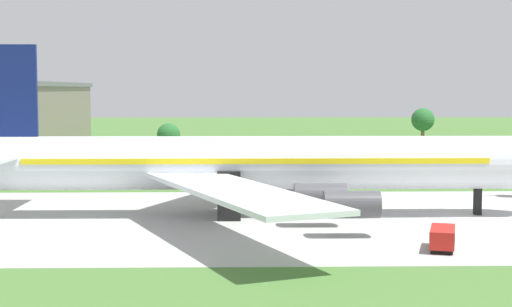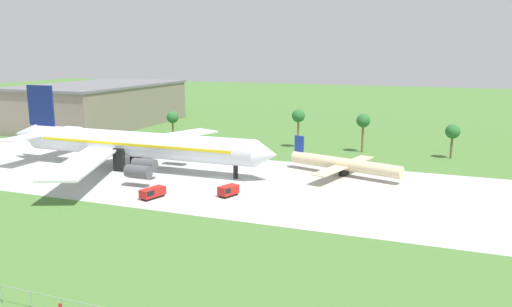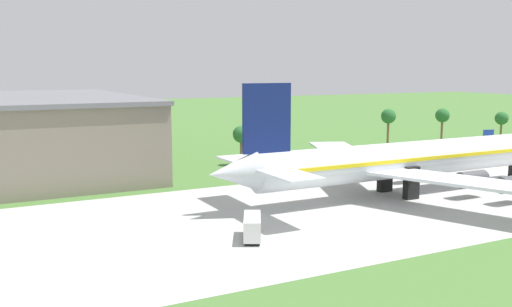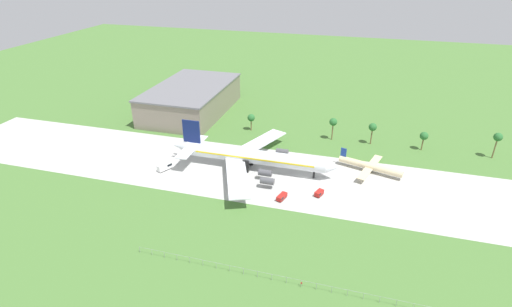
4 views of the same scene
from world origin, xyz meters
name	(u,v)px [view 1 (image 1 of 4)]	position (x,y,z in m)	size (l,w,h in m)	color
ground_plane	(461,219)	(0.00, 0.00, 0.00)	(600.00, 600.00, 0.00)	#477233
taxiway_strip	(461,219)	(0.00, 0.00, 0.01)	(320.00, 44.00, 0.02)	#B2B2AD
jet_airliner	(244,163)	(-22.88, 2.62, 5.68)	(69.09, 61.97, 18.35)	silver
baggage_tug	(443,238)	(-6.17, -16.07, 1.05)	(3.27, 5.24, 1.91)	black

